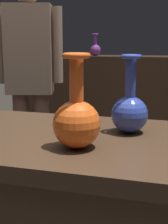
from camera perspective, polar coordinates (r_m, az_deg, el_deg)
The scene contains 6 objects.
back_display_shelf at distance 3.30m, azimuth 10.87°, elevation 1.01°, with size 2.60×0.40×0.99m.
vase_centerpiece at distance 0.98m, azimuth -1.30°, elevation -1.25°, with size 0.15×0.15×0.29m.
vase_left_accent at distance 1.16m, azimuth 8.03°, elevation 0.36°, with size 0.13×0.13×0.28m.
shelf_vase_left at distance 3.29m, azimuth 1.98°, elevation 11.07°, with size 0.11×0.11×0.22m.
shelf_vase_far_left at distance 3.45m, azimuth -6.63°, elevation 11.16°, with size 0.13×0.13×0.11m.
visitor_near_left at distance 2.33m, azimuth -9.54°, elevation 6.78°, with size 0.45×0.26×1.55m.
Camera 1 is at (0.27, -1.03, 1.12)m, focal length 51.95 mm.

